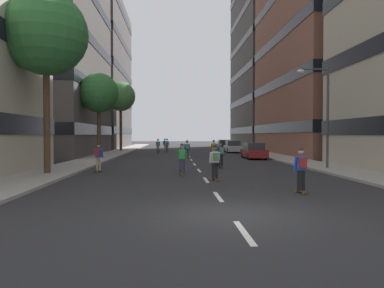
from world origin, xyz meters
name	(u,v)px	position (x,y,z in m)	size (l,w,h in m)	color
ground_plane	(188,155)	(0.00, 30.27, 0.00)	(181.59, 181.59, 0.00)	#28282B
sidewalk_left	(114,153)	(-8.71, 34.05, 0.07)	(2.97, 83.23, 0.14)	#9E9991
sidewalk_right	(258,153)	(8.71, 34.05, 0.07)	(2.97, 83.23, 0.14)	#9E9991
lane_markings	(187,154)	(0.00, 33.00, 0.00)	(0.16, 72.20, 0.01)	silver
building_left_far	(77,75)	(-18.26, 54.93, 12.64)	(16.25, 23.37, 25.11)	#4C4744
building_right_mid	(346,21)	(18.26, 31.55, 15.34)	(16.25, 22.51, 30.50)	brown
building_right_far	(285,62)	(18.26, 54.93, 15.22)	(16.25, 21.53, 30.25)	#4C4744
parked_car_near	(224,145)	(6.03, 45.18, 0.70)	(1.82, 4.40, 1.52)	black
parked_car_mid	(254,151)	(6.03, 24.38, 0.70)	(1.82, 4.40, 1.52)	maroon
parked_car_far	(233,147)	(6.03, 36.91, 0.70)	(1.82, 4.40, 1.52)	#B2B7BF
street_tree_near	(46,34)	(-8.71, 10.63, 7.87)	(4.63, 4.63, 10.08)	#4C3823
street_tree_mid	(99,93)	(-8.71, 25.22, 6.23)	(3.74, 3.74, 8.00)	#4C3823
street_tree_far	(121,97)	(-8.71, 40.06, 7.40)	(3.95, 3.95, 9.29)	#4C3823
streetlamp_right	(322,106)	(8.05, 13.18, 4.14)	(2.13, 0.30, 6.50)	#3F3F44
skater_0	(98,155)	(-6.23, 12.43, 1.02)	(0.56, 0.92, 1.78)	brown
skater_1	(221,153)	(1.63, 14.90, 1.02)	(0.56, 0.92, 1.78)	brown
skater_2	(167,144)	(-2.45, 39.24, 1.02)	(0.55, 0.91, 1.78)	brown
skater_3	(215,160)	(0.43, 7.79, 1.02)	(0.56, 0.92, 1.78)	brown
skater_4	(187,149)	(-0.37, 23.50, 1.02)	(0.54, 0.91, 1.78)	brown
skater_5	(301,167)	(3.35, 3.67, 1.02)	(0.55, 0.91, 1.78)	brown
skater_6	(165,144)	(-2.80, 41.30, 0.98)	(0.57, 0.92, 1.78)	brown
skater_7	(214,148)	(2.32, 25.58, 0.98)	(0.55, 0.91, 1.78)	brown
skater_8	(182,157)	(-1.14, 10.68, 0.98)	(0.54, 0.91, 1.78)	brown
skater_9	(158,145)	(-3.56, 36.43, 0.98)	(0.56, 0.92, 1.78)	brown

